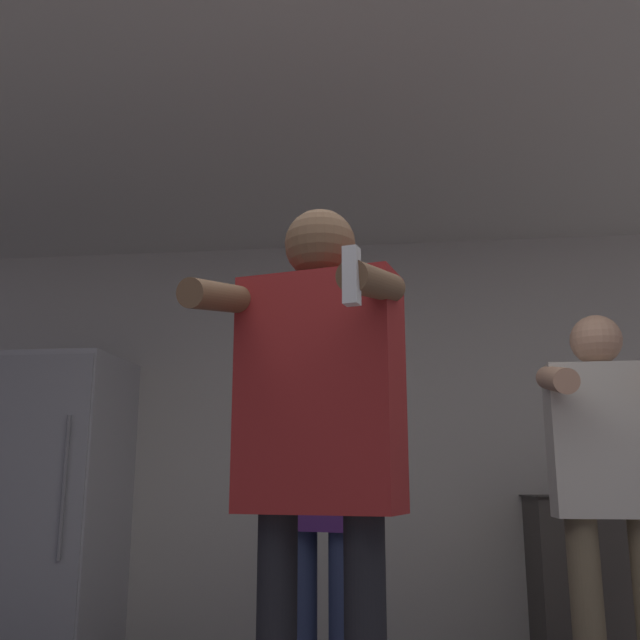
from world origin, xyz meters
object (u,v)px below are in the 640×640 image
at_px(bottle_clear_vodka, 620,473).
at_px(person_man_side, 609,474).
at_px(person_woman_foreground, 319,435).
at_px(refrigerator, 57,501).
at_px(person_spectator_back, 321,503).

bearing_deg(bottle_clear_vodka, person_man_side, -107.72).
bearing_deg(person_man_side, person_woman_foreground, -134.26).
xyz_separation_m(refrigerator, person_man_side, (2.93, -1.14, 0.14)).
relative_size(person_woman_foreground, person_spectator_back, 1.14).
distance_m(person_man_side, person_spectator_back, 1.22).
height_order(bottle_clear_vodka, person_spectator_back, person_spectator_back).
height_order(person_man_side, person_spectator_back, person_man_side).
distance_m(bottle_clear_vodka, person_man_side, 1.28).
xyz_separation_m(bottle_clear_vodka, person_man_side, (-0.39, -1.22, -0.02)).
bearing_deg(person_woman_foreground, bottle_clear_vodka, 57.81).
bearing_deg(bottle_clear_vodka, person_spectator_back, -146.12).
bearing_deg(person_woman_foreground, person_spectator_back, 96.34).
distance_m(person_woman_foreground, person_spectator_back, 1.27).
height_order(person_woman_foreground, person_man_side, person_woman_foreground).
bearing_deg(person_spectator_back, person_woman_foreground, -83.66).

